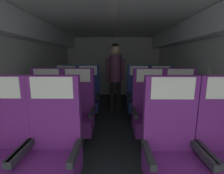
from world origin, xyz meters
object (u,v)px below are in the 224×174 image
seat_b_right_window (149,114)px  seat_c_right_aisle (160,98)px  seat_a_left_window (1,150)px  seat_b_left_aisle (78,113)px  seat_b_right_aisle (179,114)px  seat_c_right_window (139,97)px  seat_a_left_aisle (53,151)px  seat_c_left_aisle (88,97)px  seat_b_left_window (47,113)px  seat_a_right_window (172,153)px  flight_attendant (115,71)px  seat_c_left_window (67,97)px

seat_b_right_window → seat_c_right_aisle: same height
seat_a_left_window → seat_b_right_window: bearing=31.4°
seat_a_left_window → seat_b_left_aisle: bearing=63.3°
seat_a_left_window → seat_b_right_aisle: 2.28m
seat_c_right_window → seat_b_left_aisle: bearing=-138.5°
seat_a_left_aisle → seat_b_right_aisle: bearing=31.6°
seat_c_left_aisle → seat_b_left_window: bearing=-115.9°
seat_b_left_window → seat_b_right_aisle: same height
seat_c_left_aisle → seat_c_right_aisle: 1.57m
seat_b_right_window → seat_c_right_aisle: (0.47, 0.97, 0.00)m
seat_c_right_aisle → seat_c_right_window: bearing=177.8°
seat_a_right_window → flight_attendant: bearing=101.9°
seat_c_left_aisle → seat_c_right_window: (1.10, -0.00, 0.00)m
seat_b_right_window → seat_a_left_window: bearing=-148.6°
seat_c_left_window → seat_c_right_aisle: size_ratio=1.00×
seat_b_left_aisle → seat_c_left_window: bearing=116.0°
seat_a_right_window → flight_attendant: 2.42m
seat_c_left_window → seat_c_right_aisle: same height
seat_c_left_aisle → seat_a_right_window: bearing=-61.2°
seat_b_left_window → seat_c_right_aisle: bearing=25.2°
seat_c_right_aisle → seat_a_right_window: bearing=-103.9°
seat_b_right_window → seat_a_left_aisle: bearing=-138.7°
flight_attendant → seat_c_right_window: bearing=159.6°
seat_a_left_window → seat_c_right_aisle: 2.83m
seat_a_left_aisle → seat_b_right_aisle: same height
seat_b_right_aisle → seat_c_left_aisle: same height
seat_b_right_window → seat_c_right_aisle: 1.08m
seat_b_left_window → seat_c_right_window: size_ratio=1.00×
seat_a_left_window → seat_c_right_window: size_ratio=1.00×
seat_a_left_aisle → seat_b_left_aisle: size_ratio=1.00×
seat_b_left_aisle → seat_b_right_aisle: same height
seat_b_right_aisle → seat_c_right_window: same height
seat_c_right_window → seat_c_right_aisle: bearing=-2.2°
seat_b_right_aisle → seat_b_right_window: (-0.47, 0.01, 0.00)m
seat_b_left_aisle → seat_b_right_window: (1.10, -0.01, 0.00)m
seat_b_left_window → seat_c_left_aisle: same height
flight_attendant → seat_b_right_window: bearing=123.9°
seat_a_left_window → flight_attendant: (1.09, 2.29, 0.54)m
seat_a_left_aisle → seat_c_right_window: bearing=60.5°
seat_c_left_window → flight_attendant: flight_attendant is taller
seat_b_left_window → seat_c_left_aisle: bearing=64.1°
seat_b_left_aisle → seat_c_left_window: same height
seat_b_right_window → seat_b_right_aisle: bearing=-0.6°
flight_attendant → seat_a_left_aisle: bearing=88.2°
seat_a_right_window → seat_b_right_aisle: 1.10m
seat_b_left_window → flight_attendant: bearing=50.8°
seat_c_left_aisle → seat_b_right_window: bearing=-41.9°
flight_attendant → seat_b_left_aisle: bearing=78.5°
seat_a_left_aisle → seat_c_right_aisle: 2.50m
seat_c_right_window → flight_attendant: (-0.51, 0.33, 0.54)m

